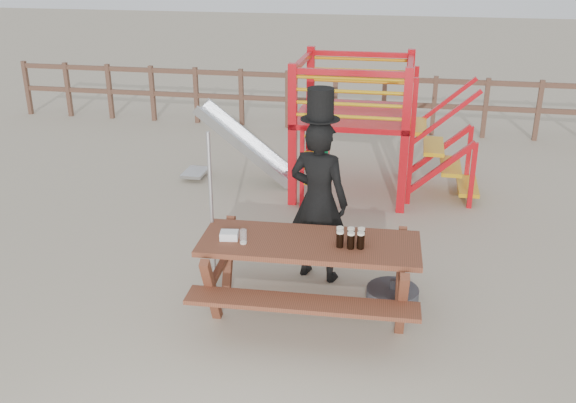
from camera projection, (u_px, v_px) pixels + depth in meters
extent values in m
plane|color=tan|center=(299.00, 303.00, 7.00)|extent=(60.00, 60.00, 0.00)
cube|color=brown|center=(360.00, 78.00, 12.95)|extent=(15.00, 0.06, 0.10)
cube|color=brown|center=(359.00, 103.00, 13.14)|extent=(15.00, 0.06, 0.10)
cube|color=brown|center=(27.00, 88.00, 14.48)|extent=(0.09, 0.09, 1.20)
cube|color=brown|center=(68.00, 90.00, 14.30)|extent=(0.09, 0.09, 1.20)
cube|color=brown|center=(110.00, 92.00, 14.12)|extent=(0.09, 0.09, 1.20)
cube|color=brown|center=(152.00, 93.00, 13.94)|extent=(0.09, 0.09, 1.20)
cube|color=brown|center=(196.00, 95.00, 13.77)|extent=(0.09, 0.09, 1.20)
cube|color=brown|center=(241.00, 97.00, 13.59)|extent=(0.09, 0.09, 1.20)
cube|color=brown|center=(288.00, 99.00, 13.41)|extent=(0.09, 0.09, 1.20)
cube|color=brown|center=(335.00, 102.00, 13.23)|extent=(0.09, 0.09, 1.20)
cube|color=brown|center=(384.00, 104.00, 13.05)|extent=(0.09, 0.09, 1.20)
cube|color=brown|center=(434.00, 106.00, 12.88)|extent=(0.09, 0.09, 1.20)
cube|color=brown|center=(485.00, 108.00, 12.70)|extent=(0.09, 0.09, 1.20)
cube|color=brown|center=(538.00, 111.00, 12.52)|extent=(0.09, 0.09, 1.20)
cube|color=red|center=(293.00, 136.00, 9.26)|extent=(0.12, 0.12, 2.10)
cube|color=red|center=(405.00, 143.00, 8.98)|extent=(0.12, 0.12, 2.10)
cube|color=red|center=(310.00, 110.00, 10.72)|extent=(0.12, 0.12, 2.10)
cube|color=red|center=(407.00, 115.00, 10.43)|extent=(0.12, 0.12, 2.10)
cube|color=red|center=(354.00, 115.00, 9.79)|extent=(1.72, 1.72, 0.08)
cube|color=red|center=(350.00, 73.00, 8.76)|extent=(1.60, 0.08, 0.08)
cube|color=red|center=(361.00, 54.00, 10.22)|extent=(1.60, 0.08, 0.08)
cube|color=red|center=(303.00, 61.00, 9.63)|extent=(0.08, 1.60, 0.08)
cube|color=red|center=(411.00, 64.00, 9.35)|extent=(0.08, 1.60, 0.08)
cylinder|color=gold|center=(349.00, 117.00, 8.99)|extent=(1.50, 0.05, 0.05)
cylinder|color=gold|center=(359.00, 93.00, 10.45)|extent=(1.50, 0.05, 0.05)
cylinder|color=gold|center=(349.00, 104.00, 8.93)|extent=(1.50, 0.05, 0.05)
cylinder|color=gold|center=(359.00, 82.00, 10.38)|extent=(1.50, 0.05, 0.05)
cylinder|color=gold|center=(349.00, 91.00, 8.86)|extent=(1.50, 0.05, 0.05)
cylinder|color=gold|center=(360.00, 70.00, 10.31)|extent=(1.50, 0.05, 0.05)
cylinder|color=gold|center=(350.00, 78.00, 8.79)|extent=(1.50, 0.05, 0.05)
cylinder|color=gold|center=(360.00, 59.00, 10.25)|extent=(1.50, 0.05, 0.05)
cube|color=red|center=(302.00, 170.00, 9.26)|extent=(0.06, 0.06, 1.20)
cube|color=red|center=(327.00, 172.00, 9.20)|extent=(0.06, 0.06, 1.20)
cylinder|color=gold|center=(314.00, 200.00, 9.40)|extent=(0.36, 0.04, 0.04)
cylinder|color=gold|center=(314.00, 184.00, 9.31)|extent=(0.36, 0.04, 0.04)
cylinder|color=gold|center=(314.00, 169.00, 9.22)|extent=(0.36, 0.04, 0.04)
cylinder|color=gold|center=(315.00, 153.00, 9.13)|extent=(0.36, 0.04, 0.04)
cylinder|color=gold|center=(315.00, 137.00, 9.04)|extent=(0.36, 0.04, 0.04)
cube|color=gold|center=(416.00, 126.00, 9.67)|extent=(0.30, 0.90, 0.06)
cube|color=gold|center=(434.00, 146.00, 9.73)|extent=(0.30, 0.90, 0.06)
cube|color=gold|center=(451.00, 166.00, 9.79)|extent=(0.30, 0.90, 0.06)
cube|color=gold|center=(467.00, 186.00, 9.85)|extent=(0.30, 0.90, 0.06)
cube|color=red|center=(441.00, 167.00, 9.37)|extent=(0.95, 0.08, 0.86)
cube|color=red|center=(440.00, 149.00, 10.18)|extent=(0.95, 0.08, 0.86)
cube|color=#BBBDC2|center=(247.00, 145.00, 10.31)|extent=(1.53, 0.55, 1.21)
cube|color=#BBBDC2|center=(242.00, 148.00, 10.05)|extent=(1.58, 0.04, 1.28)
cube|color=#BBBDC2|center=(251.00, 138.00, 10.54)|extent=(1.58, 0.04, 1.28)
cube|color=#BBBDC2|center=(195.00, 172.00, 10.67)|extent=(0.35, 0.55, 0.05)
cube|color=brown|center=(310.00, 244.00, 6.47)|extent=(2.25, 0.93, 0.06)
cube|color=brown|center=(301.00, 303.00, 6.04)|extent=(2.23, 0.41, 0.04)
cube|color=brown|center=(316.00, 247.00, 7.15)|extent=(2.23, 0.41, 0.04)
cube|color=brown|center=(220.00, 275.00, 6.76)|extent=(0.15, 1.33, 0.80)
cube|color=brown|center=(401.00, 288.00, 6.50)|extent=(0.15, 1.33, 0.80)
imported|color=black|center=(319.00, 201.00, 7.22)|extent=(0.78, 0.62, 1.89)
cube|color=#0C8A44|center=(324.00, 178.00, 7.26)|extent=(0.08, 0.04, 0.44)
cylinder|color=black|center=(320.00, 119.00, 6.86)|extent=(0.43, 0.43, 0.01)
cylinder|color=black|center=(321.00, 103.00, 6.80)|extent=(0.29, 0.29, 0.33)
cube|color=white|center=(326.00, 90.00, 6.87)|extent=(0.15, 0.04, 0.04)
cylinder|color=#B2B2B7|center=(212.00, 216.00, 6.88)|extent=(0.04, 0.04, 1.86)
cylinder|color=#38383E|center=(392.00, 294.00, 7.05)|extent=(0.57, 0.57, 0.13)
cylinder|color=#38383E|center=(393.00, 284.00, 7.00)|extent=(0.07, 0.07, 0.11)
cube|color=white|center=(229.00, 235.00, 6.50)|extent=(0.20, 0.16, 0.08)
cylinder|color=black|center=(340.00, 240.00, 6.31)|extent=(0.07, 0.07, 0.15)
cylinder|color=beige|center=(340.00, 232.00, 6.28)|extent=(0.07, 0.07, 0.02)
cylinder|color=black|center=(351.00, 242.00, 6.28)|extent=(0.07, 0.07, 0.15)
cylinder|color=beige|center=(351.00, 234.00, 6.25)|extent=(0.07, 0.07, 0.02)
cylinder|color=black|center=(361.00, 242.00, 6.28)|extent=(0.07, 0.07, 0.15)
cylinder|color=beige|center=(361.00, 234.00, 6.25)|extent=(0.07, 0.07, 0.02)
cylinder|color=black|center=(340.00, 236.00, 6.40)|extent=(0.07, 0.07, 0.15)
cylinder|color=beige|center=(340.00, 228.00, 6.37)|extent=(0.07, 0.07, 0.02)
cylinder|color=black|center=(351.00, 237.00, 6.38)|extent=(0.07, 0.07, 0.15)
cylinder|color=beige|center=(351.00, 229.00, 6.35)|extent=(0.07, 0.07, 0.02)
cylinder|color=black|center=(361.00, 237.00, 6.38)|extent=(0.07, 0.07, 0.15)
cylinder|color=beige|center=(361.00, 229.00, 6.34)|extent=(0.07, 0.07, 0.02)
cylinder|color=silver|center=(243.00, 237.00, 6.38)|extent=(0.07, 0.07, 0.15)
cylinder|color=beige|center=(243.00, 243.00, 6.41)|extent=(0.06, 0.06, 0.02)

